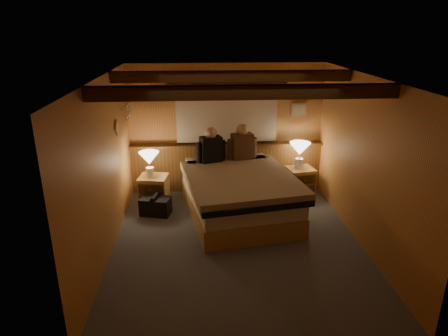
{
  "coord_description": "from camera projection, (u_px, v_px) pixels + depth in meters",
  "views": [
    {
      "loc": [
        -0.54,
        -5.16,
        3.04
      ],
      "look_at": [
        -0.16,
        0.4,
        1.03
      ],
      "focal_mm": 32.0,
      "sensor_mm": 36.0,
      "label": 1
    }
  ],
  "objects": [
    {
      "name": "floor",
      "position": [
        237.0,
        242.0,
        5.91
      ],
      "size": [
        4.2,
        4.2,
        0.0
      ],
      "primitive_type": "plane",
      "color": "#484D55",
      "rests_on": "ground"
    },
    {
      "name": "wainscot",
      "position": [
        227.0,
        166.0,
        7.65
      ],
      "size": [
        3.6,
        0.23,
        0.94
      ],
      "color": "brown",
      "rests_on": "wall_back"
    },
    {
      "name": "curtain_window",
      "position": [
        227.0,
        112.0,
        7.3
      ],
      "size": [
        2.18,
        0.09,
        1.11
      ],
      "color": "#452B11",
      "rests_on": "wall_back"
    },
    {
      "name": "duffel_bag",
      "position": [
        156.0,
        206.0,
        6.73
      ],
      "size": [
        0.55,
        0.4,
        0.35
      ],
      "rotation": [
        0.0,
        0.0,
        -0.24
      ],
      "color": "black",
      "rests_on": "floor"
    },
    {
      "name": "ceiling_beams",
      "position": [
        238.0,
        83.0,
        5.26
      ],
      "size": [
        3.6,
        1.65,
        0.16
      ],
      "color": "#452B11",
      "rests_on": "ceiling"
    },
    {
      "name": "nightstand_right",
      "position": [
        300.0,
        181.0,
        7.5
      ],
      "size": [
        0.54,
        0.5,
        0.52
      ],
      "rotation": [
        0.0,
        0.0,
        0.18
      ],
      "color": "#AB8248",
      "rests_on": "floor"
    },
    {
      "name": "lamp_right",
      "position": [
        300.0,
        150.0,
        7.31
      ],
      "size": [
        0.38,
        0.38,
        0.49
      ],
      "color": "white",
      "rests_on": "nightstand_right"
    },
    {
      "name": "ceiling",
      "position": [
        239.0,
        78.0,
        5.09
      ],
      "size": [
        4.2,
        4.2,
        0.0
      ],
      "primitive_type": "plane",
      "rotation": [
        3.14,
        0.0,
        0.0
      ],
      "color": "#D99451",
      "rests_on": "wall_back"
    },
    {
      "name": "framed_print",
      "position": [
        299.0,
        109.0,
        7.42
      ],
      "size": [
        0.3,
        0.04,
        0.25
      ],
      "color": "tan",
      "rests_on": "wall_back"
    },
    {
      "name": "wall_back",
      "position": [
        226.0,
        129.0,
        7.47
      ],
      "size": [
        3.6,
        0.0,
        3.6
      ],
      "primitive_type": "plane",
      "rotation": [
        1.57,
        0.0,
        0.0
      ],
      "color": "#D9914E",
      "rests_on": "floor"
    },
    {
      "name": "coat_rail",
      "position": [
        127.0,
        111.0,
        6.71
      ],
      "size": [
        0.05,
        0.55,
        0.24
      ],
      "color": "silver",
      "rests_on": "wall_left"
    },
    {
      "name": "wall_front",
      "position": [
        262.0,
        245.0,
        3.53
      ],
      "size": [
        3.6,
        0.0,
        3.6
      ],
      "primitive_type": "plane",
      "rotation": [
        -1.57,
        0.0,
        0.0
      ],
      "color": "#D9914E",
      "rests_on": "floor"
    },
    {
      "name": "lamp_left",
      "position": [
        149.0,
        160.0,
        6.86
      ],
      "size": [
        0.35,
        0.35,
        0.46
      ],
      "color": "white",
      "rests_on": "nightstand_left"
    },
    {
      "name": "bed",
      "position": [
        239.0,
        194.0,
        6.63
      ],
      "size": [
        2.0,
        2.43,
        0.74
      ],
      "rotation": [
        0.0,
        0.0,
        0.17
      ],
      "color": "#AB8248",
      "rests_on": "floor"
    },
    {
      "name": "person_left",
      "position": [
        211.0,
        148.0,
        7.01
      ],
      "size": [
        0.52,
        0.32,
        0.66
      ],
      "rotation": [
        0.0,
        0.0,
        0.31
      ],
      "color": "black",
      "rests_on": "bed"
    },
    {
      "name": "wall_left",
      "position": [
        105.0,
        169.0,
        5.38
      ],
      "size": [
        0.0,
        4.2,
        4.2
      ],
      "primitive_type": "plane",
      "rotation": [
        1.57,
        0.0,
        1.57
      ],
      "color": "#D9914E",
      "rests_on": "floor"
    },
    {
      "name": "person_right",
      "position": [
        242.0,
        145.0,
        7.17
      ],
      "size": [
        0.54,
        0.3,
        0.67
      ],
      "rotation": [
        0.0,
        0.0,
        0.23
      ],
      "color": "#4A301D",
      "rests_on": "bed"
    },
    {
      "name": "wall_right",
      "position": [
        365.0,
        163.0,
        5.62
      ],
      "size": [
        0.0,
        4.2,
        4.2
      ],
      "primitive_type": "plane",
      "rotation": [
        1.57,
        0.0,
        -1.57
      ],
      "color": "#D9914E",
      "rests_on": "floor"
    },
    {
      "name": "nightstand_left",
      "position": [
        154.0,
        190.0,
        7.08
      ],
      "size": [
        0.54,
        0.5,
        0.53
      ],
      "rotation": [
        0.0,
        0.0,
        -0.15
      ],
      "color": "#AB8248",
      "rests_on": "floor"
    }
  ]
}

